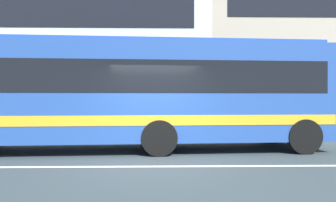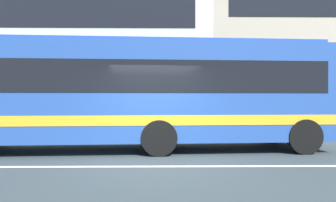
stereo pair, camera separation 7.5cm
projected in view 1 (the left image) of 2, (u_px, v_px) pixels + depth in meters
The scene contains 4 objects.
ground_plane at pixel (156, 167), 7.26m from camera, with size 160.00×160.00×0.00m, color #364246.
lane_centre_line at pixel (156, 166), 7.26m from camera, with size 60.00×0.16×0.01m, color silver.
apartment_block_left at pixel (28, 41), 22.14m from camera, with size 24.54×10.90×11.37m.
transit_bus at pixel (134, 91), 9.69m from camera, with size 11.94×3.26×3.31m.
Camera 1 is at (0.13, -7.26, 1.56)m, focal length 33.38 mm.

